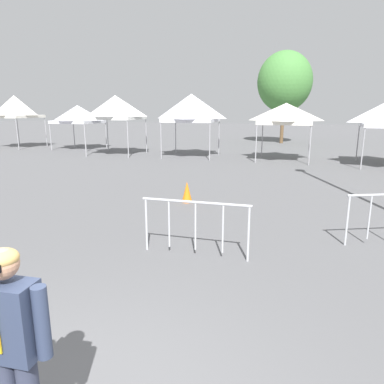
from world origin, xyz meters
name	(u,v)px	position (x,y,z in m)	size (l,w,h in m)	color
canopy_tent_behind_center	(15,107)	(-18.54, 18.94, 2.94)	(2.96, 2.96, 3.73)	#9E9EA3
canopy_tent_behind_left	(78,114)	(-13.56, 19.39, 2.41)	(2.93, 2.93, 3.03)	#9E9EA3
canopy_tent_far_right	(116,108)	(-9.43, 17.44, 2.85)	(3.04, 3.04, 3.57)	#9E9EA3
canopy_tent_behind_right	(191,108)	(-4.75, 17.92, 2.82)	(3.11, 3.11, 3.62)	#9E9EA3
canopy_tent_left_of_center	(286,114)	(0.59, 17.92, 2.51)	(2.83, 2.83, 3.08)	#9E9EA3
person_foreground	(13,342)	(-0.21, -0.24, 1.03)	(0.65, 0.28, 1.78)	#33384C
tree_behind_tents_left	(285,82)	(-0.26, 28.41, 4.92)	(4.35, 4.35, 7.32)	brown
crowd_barrier_mid_lot	(195,218)	(-0.12, 4.00, 0.75)	(2.10, 0.13, 1.08)	#B7BABF
traffic_cone_lot_center	(187,192)	(-1.55, 7.72, 0.31)	(0.32, 0.32, 0.63)	orange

